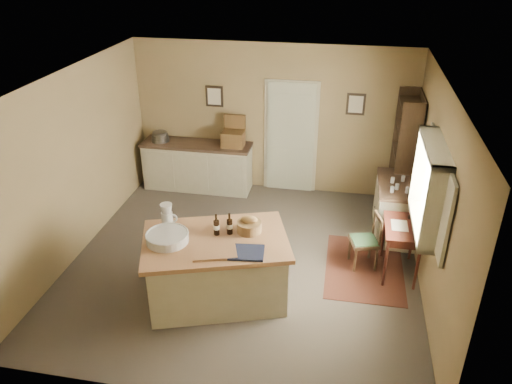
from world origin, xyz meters
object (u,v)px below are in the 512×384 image
(writing_desk, at_px, (402,232))
(shelving_unit, at_px, (407,156))
(sideboard, at_px, (198,164))
(desk_chair, at_px, (364,242))
(right_cabinet, at_px, (396,208))
(work_island, at_px, (216,267))

(writing_desk, height_order, shelving_unit, shelving_unit)
(sideboard, distance_m, writing_desk, 4.10)
(sideboard, relative_size, desk_chair, 2.50)
(writing_desk, relative_size, desk_chair, 1.01)
(sideboard, height_order, shelving_unit, shelving_unit)
(sideboard, distance_m, shelving_unit, 3.74)
(sideboard, distance_m, right_cabinet, 3.68)
(work_island, relative_size, right_cabinet, 1.84)
(writing_desk, xyz_separation_m, right_cabinet, (-0.00, 1.06, -0.20))
(desk_chair, relative_size, right_cabinet, 0.71)
(sideboard, relative_size, writing_desk, 2.47)
(writing_desk, xyz_separation_m, shelving_unit, (0.15, 1.85, 0.38))
(sideboard, xyz_separation_m, desk_chair, (3.05, -1.98, -0.08))
(shelving_unit, bearing_deg, desk_chair, -109.93)
(sideboard, bearing_deg, right_cabinet, -15.73)
(desk_chair, bearing_deg, shelving_unit, 54.56)
(right_cabinet, bearing_deg, writing_desk, -89.99)
(work_island, relative_size, writing_desk, 2.56)
(desk_chair, height_order, shelving_unit, shelving_unit)
(work_island, xyz_separation_m, right_cabinet, (2.39, 2.07, -0.02))
(sideboard, xyz_separation_m, right_cabinet, (3.54, -1.00, -0.02))
(desk_chair, xyz_separation_m, right_cabinet, (0.49, 0.98, 0.05))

